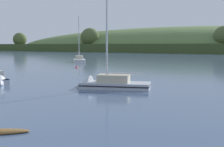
# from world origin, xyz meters

# --- Properties ---
(far_shoreline_hill) EXTENTS (408.03, 110.42, 36.31)m
(far_shoreline_hill) POSITION_xyz_m (-51.16, 222.74, 0.38)
(far_shoreline_hill) COLOR #3C4E24
(far_shoreline_hill) RESTS_ON ground
(sailboat_near_mooring) EXTENTS (8.61, 5.39, 12.81)m
(sailboat_near_mooring) POSITION_xyz_m (4.00, 38.29, 0.18)
(sailboat_near_mooring) COLOR #ADB2BC
(sailboat_near_mooring) RESTS_ON ground
(sailboat_midwater_white) EXTENTS (7.83, 8.27, 13.80)m
(sailboat_midwater_white) POSITION_xyz_m (-29.26, 75.70, 0.21)
(sailboat_midwater_white) COLOR white
(sailboat_midwater_white) RESTS_ON ground
(mooring_buoy_off_fishing_boat) EXTENTS (0.70, 0.70, 0.78)m
(mooring_buoy_off_fishing_boat) POSITION_xyz_m (-16.06, 58.27, 0.00)
(mooring_buoy_off_fishing_boat) COLOR #E06675
(mooring_buoy_off_fishing_boat) RESTS_ON ground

